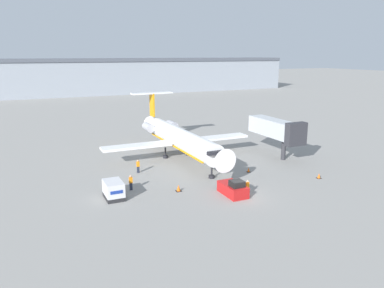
% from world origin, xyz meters
% --- Properties ---
extents(ground_plane, '(600.00, 600.00, 0.00)m').
position_xyz_m(ground_plane, '(0.00, 0.00, 0.00)').
color(ground_plane, gray).
extents(terminal_building, '(180.00, 16.80, 14.08)m').
position_xyz_m(terminal_building, '(0.00, 120.00, 7.07)').
color(terminal_building, '#8C939E').
rests_on(terminal_building, ground).
extents(airplane_main, '(23.95, 27.83, 9.04)m').
position_xyz_m(airplane_main, '(-0.10, 18.15, 3.24)').
color(airplane_main, white).
rests_on(airplane_main, ground).
extents(pushback_tug, '(2.06, 3.98, 1.97)m').
position_xyz_m(pushback_tug, '(-0.54, 1.13, 0.74)').
color(pushback_tug, '#B21919').
rests_on(pushback_tug, ground).
extents(luggage_cart, '(1.95, 3.03, 2.01)m').
position_xyz_m(luggage_cart, '(-13.31, 5.78, 1.01)').
color(luggage_cart, '#232326').
rests_on(luggage_cart, ground).
extents(worker_near_tug, '(0.40, 0.24, 1.74)m').
position_xyz_m(worker_near_tug, '(0.98, 0.48, 0.91)').
color(worker_near_tug, '#232838').
rests_on(worker_near_tug, ground).
extents(worker_by_wing, '(0.40, 0.26, 1.86)m').
position_xyz_m(worker_by_wing, '(-8.11, 13.65, 0.98)').
color(worker_by_wing, '#232838').
rests_on(worker_by_wing, ground).
extents(worker_on_apron, '(0.40, 0.26, 1.85)m').
position_xyz_m(worker_on_apron, '(-10.82, 7.55, 0.98)').
color(worker_on_apron, '#232838').
rests_on(worker_on_apron, ground).
extents(traffic_cone_left, '(0.65, 0.65, 0.80)m').
position_xyz_m(traffic_cone_left, '(-5.81, 4.82, 0.38)').
color(traffic_cone_left, black).
rests_on(traffic_cone_left, ground).
extents(traffic_cone_right, '(0.50, 0.50, 0.66)m').
position_xyz_m(traffic_cone_right, '(5.81, 7.61, 0.31)').
color(traffic_cone_right, black).
rests_on(traffic_cone_right, ground).
extents(traffic_cone_mid, '(0.56, 0.56, 0.67)m').
position_xyz_m(traffic_cone_mid, '(12.72, 1.52, 0.32)').
color(traffic_cone_mid, black).
rests_on(traffic_cone_mid, ground).
extents(jet_bridge, '(3.20, 11.10, 6.19)m').
position_xyz_m(jet_bridge, '(14.09, 12.75, 4.44)').
color(jet_bridge, '#2D2D33').
rests_on(jet_bridge, ground).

